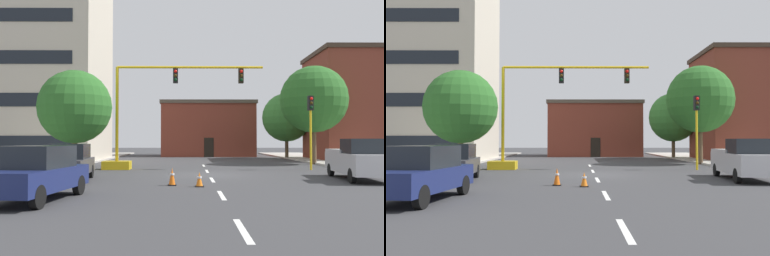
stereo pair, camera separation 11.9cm
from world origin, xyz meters
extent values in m
plane|color=#38383A|center=(0.00, 0.00, 0.00)|extent=(160.00, 160.00, 0.00)
cube|color=#B2ADA3|center=(-11.90, 8.00, 0.07)|extent=(6.00, 56.00, 0.14)
cube|color=#B2ADA3|center=(11.90, 8.00, 0.07)|extent=(6.00, 56.00, 0.14)
cube|color=silver|center=(0.00, -14.00, 0.00)|extent=(0.16, 2.40, 0.01)
cube|color=silver|center=(0.00, -8.50, 0.00)|extent=(0.16, 2.40, 0.01)
cube|color=silver|center=(0.00, -3.00, 0.00)|extent=(0.16, 2.40, 0.01)
cube|color=silver|center=(0.00, 2.50, 0.00)|extent=(0.16, 2.40, 0.01)
cube|color=silver|center=(0.00, 8.00, 0.00)|extent=(0.16, 2.40, 0.01)
cube|color=beige|center=(-16.38, 15.50, 10.37)|extent=(14.22, 10.67, 20.75)
cube|color=black|center=(-16.38, 10.13, 8.64)|extent=(11.66, 0.06, 1.10)
cube|color=black|center=(-16.38, 10.13, 12.10)|extent=(11.66, 0.06, 1.10)
cube|color=brown|center=(1.18, 27.70, 3.07)|extent=(10.88, 8.60, 6.14)
cube|color=#4C4238|center=(1.18, 27.70, 6.34)|extent=(11.18, 8.90, 0.40)
cube|color=black|center=(1.18, 23.37, 1.10)|extent=(1.10, 0.06, 2.20)
cube|color=brown|center=(17.08, 16.30, 4.99)|extent=(12.22, 8.07, 9.97)
cube|color=#3D2D23|center=(17.08, 16.30, 10.17)|extent=(12.52, 8.37, 0.40)
cube|color=yellow|center=(-5.86, 4.13, 0.28)|extent=(1.80, 1.20, 0.55)
cylinder|color=yellow|center=(-5.86, 4.13, 3.65)|extent=(0.20, 0.20, 6.20)
cylinder|color=yellow|center=(-1.04, 4.13, 6.75)|extent=(9.64, 0.16, 0.16)
cube|color=black|center=(-2.00, 4.13, 6.18)|extent=(0.32, 0.36, 0.95)
sphere|color=red|center=(-2.00, 3.94, 6.45)|extent=(0.20, 0.20, 0.20)
sphere|color=#38280A|center=(-2.00, 3.94, 6.17)|extent=(0.20, 0.20, 0.20)
sphere|color=black|center=(-2.00, 3.94, 5.89)|extent=(0.20, 0.20, 0.20)
cube|color=black|center=(2.34, 4.13, 6.18)|extent=(0.32, 0.36, 0.95)
sphere|color=red|center=(2.34, 3.94, 6.45)|extent=(0.20, 0.20, 0.20)
sphere|color=#38280A|center=(2.34, 3.94, 6.17)|extent=(0.20, 0.20, 0.20)
sphere|color=black|center=(2.34, 3.94, 5.89)|extent=(0.20, 0.20, 0.20)
cylinder|color=yellow|center=(6.78, 3.58, 2.40)|extent=(0.14, 0.14, 4.80)
cube|color=black|center=(6.78, 3.58, 4.33)|extent=(0.32, 0.36, 0.95)
sphere|color=red|center=(6.78, 3.39, 4.60)|extent=(0.20, 0.20, 0.20)
sphere|color=#38280A|center=(6.78, 3.39, 4.32)|extent=(0.20, 0.20, 0.20)
sphere|color=black|center=(6.78, 3.39, 4.04)|extent=(0.20, 0.20, 0.20)
cylinder|color=brown|center=(9.21, 20.08, 1.20)|extent=(0.36, 0.36, 2.41)
sphere|color=#33702D|center=(9.21, 20.08, 4.32)|extent=(5.11, 5.11, 5.11)
cylinder|color=brown|center=(8.89, 9.71, 1.60)|extent=(0.36, 0.36, 3.19)
sphere|color=#286023|center=(8.89, 9.71, 5.20)|extent=(5.35, 5.35, 5.35)
cylinder|color=#4C3823|center=(-8.23, 2.72, 1.14)|extent=(0.36, 0.36, 2.28)
sphere|color=#286023|center=(-8.23, 2.72, 4.00)|extent=(4.58, 4.58, 4.58)
cube|color=#BCBCC1|center=(7.18, -2.94, 0.81)|extent=(2.48, 5.56, 0.95)
cube|color=#1E2328|center=(7.09, -3.83, 1.64)|extent=(2.00, 1.96, 0.70)
cube|color=#BCBCC1|center=(7.28, -1.75, 1.37)|extent=(2.25, 2.98, 0.16)
cylinder|color=black|center=(6.11, -4.68, 0.34)|extent=(0.28, 0.70, 0.68)
cylinder|color=black|center=(8.24, -1.19, 0.34)|extent=(0.28, 0.70, 0.68)
cylinder|color=black|center=(6.45, -1.03, 0.34)|extent=(0.28, 0.70, 0.68)
cube|color=#3D3D42|center=(-6.82, -3.42, 0.69)|extent=(2.27, 4.66, 0.70)
cube|color=#1E2328|center=(-6.83, -3.32, 1.39)|extent=(1.91, 2.45, 0.70)
cylinder|color=black|center=(-7.78, -1.97, 0.34)|extent=(0.28, 0.70, 0.68)
cylinder|color=black|center=(-6.14, -1.82, 0.34)|extent=(0.28, 0.70, 0.68)
cylinder|color=black|center=(-7.49, -5.02, 0.34)|extent=(0.28, 0.70, 0.68)
cylinder|color=black|center=(-5.85, -4.86, 0.34)|extent=(0.28, 0.70, 0.68)
cube|color=navy|center=(-6.00, -9.72, 0.69)|extent=(2.33, 4.68, 0.70)
cube|color=#1E2328|center=(-5.99, -9.62, 1.39)|extent=(1.94, 2.47, 0.70)
cylinder|color=black|center=(-6.66, -8.10, 0.34)|extent=(0.29, 0.70, 0.68)
cylinder|color=black|center=(-5.02, -8.28, 0.34)|extent=(0.29, 0.70, 0.68)
cylinder|color=black|center=(-5.35, -11.33, 0.34)|extent=(0.29, 0.70, 0.68)
cube|color=black|center=(-1.84, -5.41, 0.02)|extent=(0.36, 0.36, 0.04)
cone|color=orange|center=(-1.84, -5.41, 0.39)|extent=(0.28, 0.28, 0.71)
cylinder|color=white|center=(-1.84, -5.41, 0.48)|extent=(0.19, 0.19, 0.08)
cube|color=black|center=(-0.70, -5.90, 0.02)|extent=(0.36, 0.36, 0.04)
cone|color=orange|center=(-0.70, -5.90, 0.32)|extent=(0.28, 0.28, 0.57)
cylinder|color=white|center=(-0.70, -5.90, 0.39)|extent=(0.19, 0.19, 0.08)
camera|label=1|loc=(-1.16, -22.72, 1.92)|focal=38.15mm
camera|label=2|loc=(-1.04, -22.72, 1.92)|focal=38.15mm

